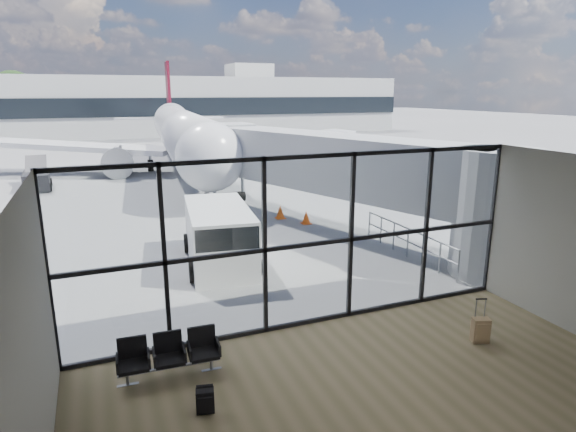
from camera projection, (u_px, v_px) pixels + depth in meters
ground at (146, 152)px, 48.68m from camera, size 220.00×220.00×0.00m
lounge_shell at (432, 302)px, 7.79m from camera, size 12.02×8.01×4.51m
glass_curtain_wall at (309, 243)px, 12.20m from camera, size 12.10×0.12×4.50m
jet_bridge at (346, 170)px, 20.19m from camera, size 8.00×16.50×4.33m
apron_railing at (408, 238)px, 17.75m from camera, size 0.06×5.46×1.11m
far_terminal at (123, 105)px, 67.15m from camera, size 80.00×12.20×11.00m
tree_5 at (14, 92)px, 70.52m from camera, size 6.27×6.27×9.03m
seating_row at (169, 353)px, 10.32m from camera, size 2.15×0.69×0.95m
backpack at (205, 401)px, 9.16m from camera, size 0.38×0.37×0.52m
suitcase at (481, 330)px, 11.70m from camera, size 0.47×0.39×1.11m
airliner at (183, 133)px, 38.14m from camera, size 30.33×35.22×9.07m
service_van at (219, 236)px, 16.86m from camera, size 2.79×4.98×2.07m
belt_loader at (37, 179)px, 30.20m from camera, size 1.80×4.17×1.89m
traffic_cone_a at (235, 218)px, 22.37m from camera, size 0.39×0.39×0.55m
traffic_cone_b at (306, 217)px, 22.34m from camera, size 0.43×0.43×0.62m
traffic_cone_c at (280, 212)px, 23.27m from camera, size 0.46×0.46×0.66m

